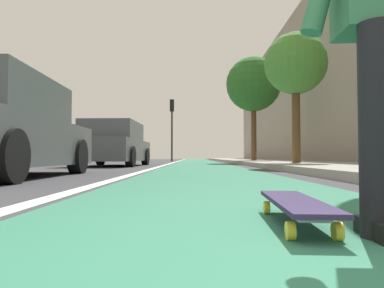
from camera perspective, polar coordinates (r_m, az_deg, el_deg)
The scene contains 10 objects.
ground_plane at distance 10.36m, azimuth 1.61°, elevation -3.76°, with size 80.00×80.00×0.00m, color #38383D.
bike_lane_paint at distance 24.35m, azimuth 0.83°, elevation -2.78°, with size 56.00×2.32×0.00m, color #2D7256.
lane_stripe_white at distance 20.38m, azimuth -2.75°, elevation -2.91°, with size 52.00×0.16×0.01m, color silver.
sidewalk_curb at distance 18.67m, azimuth 10.89°, elevation -2.76°, with size 52.00×3.20×0.13m, color #9E9B93.
building_facade at distance 23.66m, azimuth 16.49°, elevation 8.16°, with size 40.00×1.20×8.94m, color gray.
skateboard at distance 1.70m, azimuth 16.13°, elevation -9.21°, with size 0.85×0.25×0.11m.
parked_car_mid at distance 12.39m, azimuth -12.39°, elevation -0.16°, with size 4.48×2.03×1.48m.
traffic_light at distance 24.29m, azimuth -3.22°, elevation 4.07°, with size 0.33×0.28×4.19m.
street_tree_mid at distance 11.34m, azimuth 16.17°, elevation 12.03°, with size 1.84×1.84×4.01m.
street_tree_far at distance 18.64m, azimuth 9.77°, elevation 9.31°, with size 2.77×2.77×5.38m.
Camera 1 is at (-0.35, 0.24, 0.31)m, focal length 33.47 mm.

